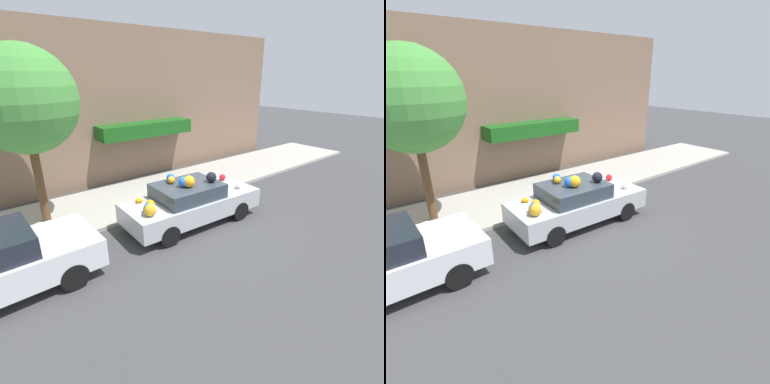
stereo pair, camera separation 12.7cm
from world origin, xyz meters
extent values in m
plane|color=#424244|center=(0.00, 0.00, 0.00)|extent=(60.00, 60.00, 0.00)
cube|color=#B2ADA3|center=(0.00, 2.70, 0.06)|extent=(24.00, 3.20, 0.12)
cube|color=#846651|center=(0.00, 4.95, 3.03)|extent=(18.00, 0.30, 6.06)
cube|color=#195919|center=(1.14, 4.35, 2.18)|extent=(4.11, 0.90, 0.55)
cylinder|color=brown|center=(-3.55, 2.58, 1.40)|extent=(0.24, 0.24, 2.57)
sphere|color=#47933D|center=(-3.55, 2.58, 3.68)|extent=(2.84, 2.84, 2.84)
cylinder|color=red|center=(0.60, 1.72, 0.39)|extent=(0.20, 0.20, 0.55)
sphere|color=red|center=(0.60, 1.72, 0.73)|extent=(0.18, 0.18, 0.18)
cube|color=#B7BABF|center=(0.00, -0.09, 0.59)|extent=(4.30, 1.86, 0.58)
cube|color=#333D47|center=(-0.17, -0.08, 1.09)|extent=(1.97, 1.56, 0.42)
cylinder|color=black|center=(1.34, 0.62, 0.30)|extent=(0.60, 0.21, 0.59)
cylinder|color=black|center=(1.28, -0.91, 0.30)|extent=(0.60, 0.21, 0.59)
cylinder|color=black|center=(-1.28, 0.74, 0.30)|extent=(0.60, 0.21, 0.59)
cylinder|color=black|center=(-1.34, -0.80, 0.30)|extent=(0.60, 0.21, 0.59)
sphere|color=orange|center=(-0.51, 0.25, 1.41)|extent=(0.25, 0.25, 0.22)
sphere|color=green|center=(-1.40, 0.01, 0.96)|extent=(0.21, 0.21, 0.16)
ellipsoid|color=#F89E11|center=(-1.50, 0.48, 0.95)|extent=(0.25, 0.23, 0.14)
sphere|color=black|center=(0.48, -0.40, 1.46)|extent=(0.44, 0.44, 0.31)
sphere|color=gold|center=(-1.70, -0.45, 1.04)|extent=(0.45, 0.45, 0.32)
sphere|color=white|center=(-1.55, -0.35, 0.99)|extent=(0.28, 0.28, 0.23)
ellipsoid|color=orange|center=(-1.50, -0.13, 1.02)|extent=(0.40, 0.43, 0.28)
sphere|color=red|center=(1.72, 0.35, 0.99)|extent=(0.22, 0.22, 0.22)
ellipsoid|color=white|center=(1.12, 0.47, 0.93)|extent=(0.22, 0.24, 0.11)
sphere|color=orange|center=(-0.29, -0.31, 1.47)|extent=(0.34, 0.34, 0.34)
sphere|color=blue|center=(-0.43, 0.40, 1.42)|extent=(0.25, 0.25, 0.24)
sphere|color=blue|center=(-1.63, -0.27, 1.01)|extent=(0.32, 0.32, 0.27)
sphere|color=blue|center=(-0.40, -0.20, 1.45)|extent=(0.34, 0.34, 0.30)
ellipsoid|color=blue|center=(0.84, -0.33, 0.99)|extent=(0.40, 0.40, 0.23)
sphere|color=white|center=(1.55, -0.54, 0.97)|extent=(0.23, 0.23, 0.19)
cylinder|color=black|center=(-3.93, 0.71, 0.31)|extent=(0.61, 0.19, 0.61)
cylinder|color=black|center=(-3.92, -0.92, 0.31)|extent=(0.61, 0.19, 0.61)
camera|label=1|loc=(-5.29, -6.58, 4.34)|focal=28.00mm
camera|label=2|loc=(-5.19, -6.66, 4.34)|focal=28.00mm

